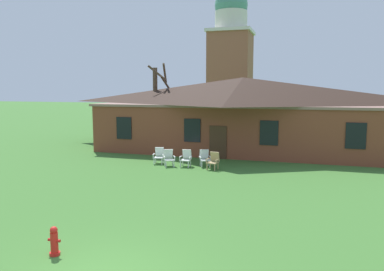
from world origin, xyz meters
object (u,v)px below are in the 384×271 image
at_px(fire_hydrant, 54,241).
at_px(lawn_chair_by_porch, 159,155).
at_px(lawn_chair_right_end, 213,160).
at_px(lawn_chair_middle, 205,158).
at_px(lawn_chair_near_door, 169,158).
at_px(lawn_chair_left_end, 186,158).

bearing_deg(fire_hydrant, lawn_chair_by_porch, 98.86).
bearing_deg(lawn_chair_right_end, lawn_chair_middle, 136.82).
xyz_separation_m(lawn_chair_near_door, lawn_chair_left_end, (0.98, 0.20, 0.00)).
bearing_deg(lawn_chair_right_end, lawn_chair_near_door, 177.78).
xyz_separation_m(lawn_chair_near_door, fire_hydrant, (1.09, -11.68, -0.12)).
distance_m(lawn_chair_left_end, fire_hydrant, 11.89).
xyz_separation_m(lawn_chair_by_porch, lawn_chair_middle, (2.80, -0.01, 0.00)).
height_order(lawn_chair_by_porch, lawn_chair_right_end, same).
distance_m(lawn_chair_middle, lawn_chair_right_end, 0.92).
relative_size(lawn_chair_near_door, lawn_chair_left_end, 1.00).
bearing_deg(lawn_chair_left_end, lawn_chair_right_end, -10.34).
bearing_deg(lawn_chair_by_porch, fire_hydrant, -81.14).
relative_size(lawn_chair_by_porch, lawn_chair_left_end, 1.00).
relative_size(lawn_chair_near_door, lawn_chair_right_end, 1.00).
relative_size(lawn_chair_near_door, lawn_chair_middle, 1.00).
xyz_separation_m(lawn_chair_by_porch, lawn_chair_left_end, (1.79, -0.34, 0.00)).
relative_size(lawn_chair_by_porch, lawn_chair_right_end, 1.00).
relative_size(lawn_chair_near_door, fire_hydrant, 1.21).
distance_m(lawn_chair_by_porch, lawn_chair_near_door, 0.98).
xyz_separation_m(lawn_chair_by_porch, fire_hydrant, (1.90, -12.22, -0.12)).
distance_m(lawn_chair_near_door, lawn_chair_middle, 2.05).
height_order(lawn_chair_left_end, lawn_chair_right_end, same).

